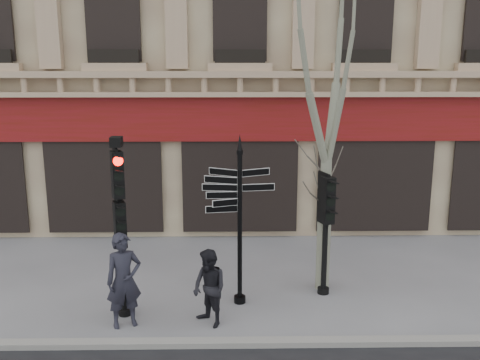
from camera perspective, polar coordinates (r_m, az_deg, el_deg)
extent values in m
plane|color=slate|center=(11.73, 0.39, -13.85)|extent=(80.00, 80.00, 0.00)
cube|color=gray|center=(10.46, 0.58, -16.97)|extent=(80.00, 0.25, 0.12)
cube|color=#611409|center=(15.46, -0.01, 6.59)|extent=(28.00, 0.25, 1.30)
cube|color=tan|center=(15.16, 0.01, 10.15)|extent=(28.00, 0.35, 0.74)
cylinder|color=black|center=(11.51, -0.03, -5.42)|extent=(0.10, 0.10, 3.33)
cylinder|color=black|center=(12.09, -0.03, -12.59)|extent=(0.26, 0.26, 0.15)
cone|color=black|center=(11.06, -0.03, 4.08)|extent=(0.11, 0.11, 0.33)
cylinder|color=black|center=(11.18, -12.57, -5.89)|extent=(0.12, 0.12, 3.47)
cylinder|color=black|center=(11.81, -12.17, -13.58)|extent=(0.26, 0.26, 0.14)
cube|color=black|center=(11.10, -12.63, -4.56)|extent=(0.50, 0.43, 0.94)
cube|color=black|center=(10.85, -12.89, 0.60)|extent=(0.50, 0.43, 0.94)
sphere|color=#FF0C05|center=(10.80, -12.96, 1.91)|extent=(0.20, 0.20, 0.20)
cube|color=black|center=(10.73, -13.06, 3.99)|extent=(0.31, 0.34, 0.20)
cylinder|color=black|center=(12.20, 9.07, -5.94)|extent=(0.13, 0.13, 2.75)
cylinder|color=black|center=(12.67, 8.86, -11.52)|extent=(0.29, 0.29, 0.15)
cube|color=black|center=(11.96, 9.21, -2.06)|extent=(0.55, 0.47, 1.05)
cylinder|color=gray|center=(12.61, 8.87, -7.24)|extent=(0.32, 0.32, 1.94)
cylinder|color=gray|center=(12.19, 9.11, -0.59)|extent=(0.25, 0.25, 1.24)
imported|color=#21202B|center=(11.01, -12.29, -10.42)|extent=(0.83, 0.71, 1.94)
imported|color=black|center=(10.89, -3.28, -11.45)|extent=(0.95, 0.97, 1.58)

